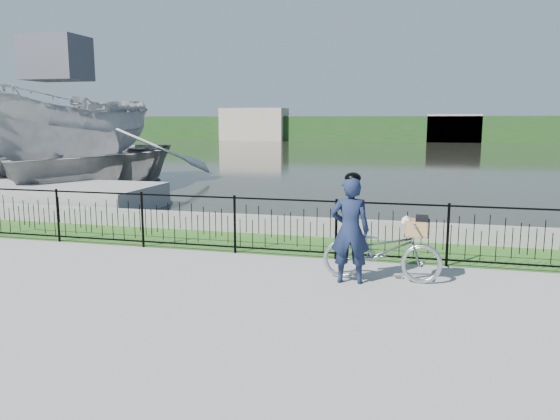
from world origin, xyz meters
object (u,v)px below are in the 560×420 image
(bicycle_rig, at_px, (382,250))
(boat_near, at_px, (61,135))
(cyclist, at_px, (350,229))
(boat_far, at_px, (87,158))

(bicycle_rig, bearing_deg, boat_near, 143.74)
(cyclist, distance_m, boat_near, 15.55)
(bicycle_rig, distance_m, boat_far, 15.13)
(cyclist, bearing_deg, bicycle_rig, 25.64)
(bicycle_rig, distance_m, cyclist, 0.67)
(boat_near, height_order, boat_far, boat_near)
(boat_near, distance_m, boat_far, 1.31)
(cyclist, height_order, boat_far, boat_far)
(bicycle_rig, relative_size, boat_near, 0.19)
(bicycle_rig, distance_m, boat_near, 15.84)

